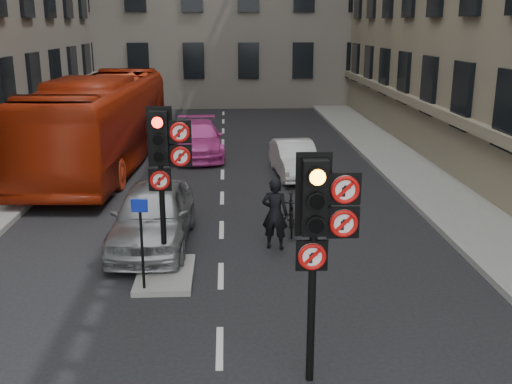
{
  "coord_description": "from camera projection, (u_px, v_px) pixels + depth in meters",
  "views": [
    {
      "loc": [
        0.16,
        -7.08,
        5.34
      ],
      "look_at": [
        0.65,
        2.53,
        2.6
      ],
      "focal_mm": 42.0,
      "sensor_mm": 36.0,
      "label": 1
    }
  ],
  "objects": [
    {
      "name": "car_white",
      "position": [
        295.0,
        159.0,
        21.34
      ],
      "size": [
        1.62,
        3.9,
        1.25
      ],
      "primitive_type": "imported",
      "rotation": [
        0.0,
        0.0,
        0.08
      ],
      "color": "silver",
      "rests_on": "ground"
    },
    {
      "name": "signal_near",
      "position": [
        320.0,
        222.0,
        8.57
      ],
      "size": [
        0.91,
        0.4,
        3.58
      ],
      "color": "black",
      "rests_on": "ground"
    },
    {
      "name": "signal_far",
      "position": [
        164.0,
        155.0,
        12.25
      ],
      "size": [
        0.91,
        0.4,
        3.58
      ],
      "color": "black",
      "rests_on": "centre_island"
    },
    {
      "name": "motorcyclist",
      "position": [
        275.0,
        214.0,
        14.4
      ],
      "size": [
        0.74,
        0.59,
        1.77
      ],
      "primitive_type": "imported",
      "rotation": [
        0.0,
        0.0,
        2.85
      ],
      "color": "black",
      "rests_on": "ground"
    },
    {
      "name": "motorcycle",
      "position": [
        291.0,
        214.0,
        15.62
      ],
      "size": [
        0.59,
        1.68,
        0.99
      ],
      "primitive_type": "imported",
      "rotation": [
        0.0,
        0.0,
        -0.07
      ],
      "color": "black",
      "rests_on": "ground"
    },
    {
      "name": "centre_island",
      "position": [
        165.0,
        274.0,
        12.98
      ],
      "size": [
        1.2,
        2.0,
        0.12
      ],
      "primitive_type": "cube",
      "color": "gray",
      "rests_on": "ground"
    },
    {
      "name": "car_pink",
      "position": [
        198.0,
        139.0,
        24.53
      ],
      "size": [
        2.31,
        4.95,
        1.4
      ],
      "primitive_type": "imported",
      "rotation": [
        0.0,
        0.0,
        0.07
      ],
      "color": "#D93FA4",
      "rests_on": "ground"
    },
    {
      "name": "bus_red",
      "position": [
        101.0,
        122.0,
        22.35
      ],
      "size": [
        3.5,
        12.45,
        3.43
      ],
      "primitive_type": "imported",
      "rotation": [
        0.0,
        0.0,
        -0.05
      ],
      "color": "#99220B",
      "rests_on": "ground"
    },
    {
      "name": "pavement_right",
      "position": [
        436.0,
        184.0,
        20.1
      ],
      "size": [
        3.0,
        50.0,
        0.16
      ],
      "primitive_type": "cube",
      "color": "gray",
      "rests_on": "ground"
    },
    {
      "name": "info_sign",
      "position": [
        141.0,
        231.0,
        11.83
      ],
      "size": [
        0.33,
        0.11,
        1.9
      ],
      "rotation": [
        0.0,
        0.0,
        -0.11
      ],
      "color": "black",
      "rests_on": "centre_island"
    },
    {
      "name": "pavement_left",
      "position": [
        0.0,
        190.0,
        19.41
      ],
      "size": [
        3.0,
        50.0,
        0.16
      ],
      "primitive_type": "cube",
      "color": "gray",
      "rests_on": "ground"
    },
    {
      "name": "car_silver",
      "position": [
        153.0,
        215.0,
        14.68
      ],
      "size": [
        1.96,
        4.58,
        1.54
      ],
      "primitive_type": "imported",
      "rotation": [
        0.0,
        0.0,
        -0.03
      ],
      "color": "#96999D",
      "rests_on": "ground"
    }
  ]
}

